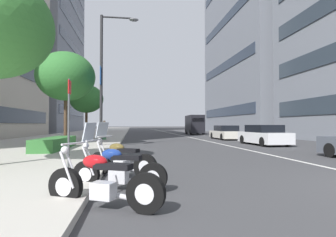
% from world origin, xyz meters
% --- Properties ---
extents(sidewalk_right_plaza, '(160.00, 9.95, 0.15)m').
position_xyz_m(sidewalk_right_plaza, '(30.00, 12.18, 0.07)').
color(sidewalk_right_plaza, '#B2ADA3').
rests_on(sidewalk_right_plaza, ground).
extents(lane_centre_stripe, '(110.00, 0.16, 0.01)m').
position_xyz_m(lane_centre_stripe, '(35.00, 0.00, 0.00)').
color(lane_centre_stripe, silver).
rests_on(lane_centre_stripe, ground).
extents(motorcycle_far_end_row, '(1.08, 2.02, 1.10)m').
position_xyz_m(motorcycle_far_end_row, '(-0.03, 6.91, 0.42)').
color(motorcycle_far_end_row, black).
rests_on(motorcycle_far_end_row, ground).
extents(motorcycle_by_sign_pole, '(0.95, 2.07, 1.46)m').
position_xyz_m(motorcycle_by_sign_pole, '(1.29, 6.74, 0.43)').
color(motorcycle_by_sign_pole, black).
rests_on(motorcycle_by_sign_pole, ground).
extents(motorcycle_under_tarp, '(1.25, 1.84, 1.49)m').
position_xyz_m(motorcycle_under_tarp, '(2.69, 6.71, 0.45)').
color(motorcycle_under_tarp, black).
rests_on(motorcycle_under_tarp, ground).
extents(car_mid_block_traffic, '(4.42, 2.07, 1.39)m').
position_xyz_m(car_mid_block_traffic, '(13.00, -2.74, 0.66)').
color(car_mid_block_traffic, silver).
rests_on(car_mid_block_traffic, ground).
extents(car_far_down_avenue, '(4.69, 1.93, 1.33)m').
position_xyz_m(car_far_down_avenue, '(20.09, -2.54, 0.63)').
color(car_far_down_avenue, beige).
rests_on(car_far_down_avenue, ground).
extents(delivery_van_ahead, '(5.33, 2.21, 2.77)m').
position_xyz_m(delivery_van_ahead, '(33.99, -2.79, 1.47)').
color(delivery_van_ahead, black).
rests_on(delivery_van_ahead, ground).
extents(parking_sign_by_curb, '(0.32, 0.06, 2.62)m').
position_xyz_m(parking_sign_by_curb, '(3.47, 8.24, 1.72)').
color(parking_sign_by_curb, '#47494C').
rests_on(parking_sign_by_curb, sidewalk_right_plaza).
extents(street_lamp_with_banners, '(1.26, 2.40, 8.15)m').
position_xyz_m(street_lamp_with_banners, '(12.40, 7.97, 5.01)').
color(street_lamp_with_banners, '#232326').
rests_on(street_lamp_with_banners, sidewalk_right_plaza).
extents(clipped_hedge_bed, '(4.91, 1.10, 0.59)m').
position_xyz_m(clipped_hedge_bed, '(10.00, 10.37, 0.44)').
color(clipped_hedge_bed, '#337033').
rests_on(clipped_hedge_bed, sidewalk_right_plaza).
extents(street_tree_mid_sidewalk, '(3.72, 3.72, 5.98)m').
position_xyz_m(street_tree_mid_sidewalk, '(13.39, 10.67, 4.54)').
color(street_tree_mid_sidewalk, '#473323').
rests_on(street_tree_mid_sidewalk, sidewalk_right_plaza).
extents(street_tree_by_lamp_post, '(2.90, 2.90, 4.76)m').
position_xyz_m(street_tree_by_lamp_post, '(19.49, 10.35, 3.67)').
color(street_tree_by_lamp_post, '#473323').
rests_on(street_tree_by_lamp_post, sidewalk_right_plaza).
extents(pedestrian_on_plaza, '(0.33, 0.44, 1.63)m').
position_xyz_m(pedestrian_on_plaza, '(18.54, 8.72, 0.97)').
color(pedestrian_on_plaza, '#3F724C').
rests_on(pedestrian_on_plaza, sidewalk_right_plaza).
extents(office_tower_mid_left, '(24.90, 14.11, 44.83)m').
position_xyz_m(office_tower_mid_left, '(38.65, -16.21, 22.42)').
color(office_tower_mid_left, slate).
rests_on(office_tower_mid_left, ground).
extents(office_tower_behind_plaza, '(23.98, 21.93, 50.45)m').
position_xyz_m(office_tower_behind_plaza, '(51.48, 29.07, 25.23)').
color(office_tower_behind_plaza, gray).
rests_on(office_tower_behind_plaza, ground).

